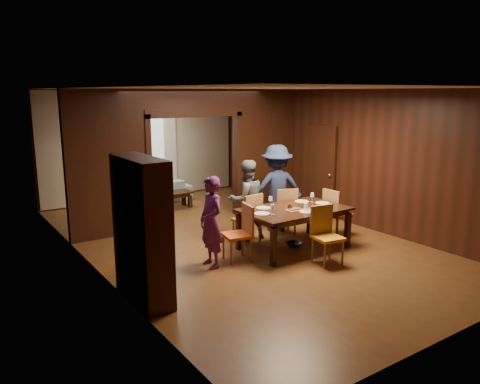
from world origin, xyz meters
TOP-DOWN VIEW (x-y plane):
  - floor at (0.00, 0.00)m, footprint 9.00×9.00m
  - ceiling at (0.00, 0.00)m, footprint 5.50×9.00m
  - room_walls at (0.00, 1.89)m, footprint 5.52×9.01m
  - person_purple at (-1.12, -0.95)m, footprint 0.39×0.57m
  - person_grey at (0.21, -0.05)m, footprint 0.83×0.69m
  - person_navy at (1.05, 0.06)m, footprint 1.31×1.00m
  - sofa at (-0.05, 3.85)m, footprint 1.96×0.77m
  - serving_bowl at (0.68, -0.94)m, footprint 0.30×0.30m
  - dining_table at (0.60, -1.01)m, footprint 1.90×1.18m
  - coffee_table at (0.20, 3.02)m, footprint 0.80×0.50m
  - chair_left at (-0.62, -0.96)m, footprint 0.51×0.51m
  - chair_right at (1.81, -0.94)m, footprint 0.44×0.44m
  - chair_far_l at (0.09, -0.24)m, footprint 0.49×0.49m
  - chair_far_r at (1.03, -0.20)m, footprint 0.56×0.56m
  - chair_near at (0.56, -1.93)m, footprint 0.50×0.50m
  - hutch at (-2.53, -1.50)m, footprint 0.40×1.20m
  - door_right at (2.70, 0.50)m, footprint 0.06×0.90m
  - window_far at (0.00, 4.44)m, footprint 1.20×0.03m
  - curtain_left at (-0.75, 4.40)m, footprint 0.35×0.06m
  - curtain_right at (0.75, 4.40)m, footprint 0.35×0.06m
  - plate_left at (-0.12, -1.00)m, footprint 0.27×0.27m
  - plate_far_l at (0.15, -0.68)m, footprint 0.27×0.27m
  - plate_far_r at (1.07, -0.69)m, footprint 0.27×0.27m
  - plate_right at (1.31, -1.00)m, footprint 0.27×0.27m
  - plate_near at (0.62, -1.34)m, footprint 0.27×0.27m
  - platter_a at (0.52, -1.12)m, footprint 0.30×0.20m
  - platter_b at (0.88, -1.25)m, footprint 0.30×0.20m
  - wineglass_left at (0.00, -1.14)m, footprint 0.08×0.08m
  - wineglass_far at (0.37, -0.62)m, footprint 0.08×0.08m
  - wineglass_right at (1.23, -0.82)m, footprint 0.08×0.08m
  - tumbler at (0.64, -1.28)m, footprint 0.07×0.07m
  - condiment_jar at (0.48, -1.04)m, footprint 0.08×0.08m

SIDE VIEW (x-z plane):
  - floor at x=0.00m, z-range 0.00..0.00m
  - coffee_table at x=0.20m, z-range 0.00..0.40m
  - sofa at x=-0.05m, z-range 0.00..0.57m
  - dining_table at x=0.60m, z-range 0.00..0.76m
  - chair_left at x=-0.62m, z-range 0.00..0.97m
  - chair_right at x=1.81m, z-range 0.00..0.97m
  - chair_far_l at x=0.09m, z-range 0.00..0.97m
  - chair_far_r at x=1.03m, z-range 0.00..0.97m
  - chair_near at x=0.56m, z-range 0.00..0.97m
  - person_purple at x=-1.12m, z-range 0.00..1.52m
  - plate_left at x=-0.12m, z-range 0.76..0.77m
  - plate_far_l at x=0.15m, z-range 0.76..0.77m
  - plate_far_r at x=1.07m, z-range 0.76..0.77m
  - plate_right at x=1.31m, z-range 0.76..0.77m
  - plate_near at x=0.62m, z-range 0.76..0.77m
  - platter_a at x=0.52m, z-range 0.76..0.80m
  - platter_b at x=0.88m, z-range 0.76..0.80m
  - person_grey at x=0.21m, z-range 0.00..1.57m
  - serving_bowl at x=0.68m, z-range 0.76..0.83m
  - condiment_jar at x=0.48m, z-range 0.76..0.87m
  - tumbler at x=0.64m, z-range 0.76..0.90m
  - wineglass_left at x=0.00m, z-range 0.76..0.94m
  - wineglass_far at x=0.37m, z-range 0.76..0.94m
  - wineglass_right at x=1.23m, z-range 0.76..0.94m
  - person_navy at x=1.05m, z-range 0.00..1.79m
  - hutch at x=-2.53m, z-range 0.00..2.00m
  - door_right at x=2.70m, z-range 0.00..2.10m
  - curtain_left at x=-0.75m, z-range 0.05..2.45m
  - curtain_right at x=0.75m, z-range 0.05..2.45m
  - room_walls at x=0.00m, z-range 0.06..2.96m
  - window_far at x=0.00m, z-range 1.05..2.35m
  - ceiling at x=0.00m, z-range 2.89..2.91m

